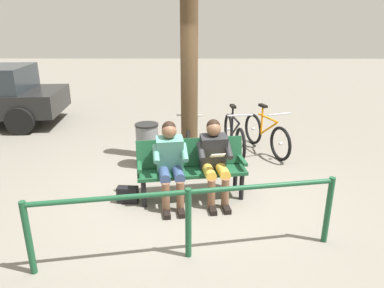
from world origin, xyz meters
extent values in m
plane|color=slate|center=(0.00, 0.00, 0.00)|extent=(40.00, 40.00, 0.00)
cube|color=#194C2D|center=(-0.03, 0.00, 0.42)|extent=(1.65, 0.69, 0.05)
cube|color=#194C2D|center=(0.00, -0.19, 0.66)|extent=(1.60, 0.39, 0.42)
cube|color=#194C2D|center=(-0.78, -0.12, 0.56)|extent=(0.12, 0.40, 0.05)
cube|color=#194C2D|center=(0.72, 0.12, 0.56)|extent=(0.12, 0.40, 0.05)
cylinder|color=black|center=(-0.77, 0.05, 0.20)|extent=(0.07, 0.07, 0.40)
cylinder|color=black|center=(0.65, 0.28, 0.20)|extent=(0.07, 0.07, 0.40)
cylinder|color=black|center=(-0.71, -0.29, 0.20)|extent=(0.07, 0.07, 0.40)
cylinder|color=black|center=(0.71, -0.05, 0.20)|extent=(0.07, 0.07, 0.40)
cube|color=#262628|center=(-0.34, -0.07, 0.71)|extent=(0.42, 0.36, 0.55)
sphere|color=brown|center=(-0.34, -0.05, 1.06)|extent=(0.21, 0.21, 0.21)
sphere|color=black|center=(-0.34, -0.08, 1.10)|extent=(0.20, 0.20, 0.20)
cylinder|color=gold|center=(-0.47, 0.11, 0.49)|extent=(0.21, 0.42, 0.15)
cylinder|color=brown|center=(-0.50, 0.31, 0.23)|extent=(0.11, 0.11, 0.45)
cube|color=black|center=(-0.52, 0.40, 0.04)|extent=(0.12, 0.23, 0.07)
cylinder|color=#262628|center=(-0.56, 0.01, 0.77)|extent=(0.14, 0.32, 0.23)
cylinder|color=gold|center=(-0.27, 0.14, 0.49)|extent=(0.21, 0.42, 0.15)
cylinder|color=brown|center=(-0.31, 0.34, 0.23)|extent=(0.11, 0.11, 0.45)
cube|color=black|center=(-0.32, 0.44, 0.04)|extent=(0.12, 0.23, 0.07)
cylinder|color=#262628|center=(-0.16, 0.08, 0.77)|extent=(0.14, 0.32, 0.23)
cube|color=silver|center=(-0.39, 0.22, 0.77)|extent=(0.22, 0.15, 0.09)
cube|color=#4C8C7A|center=(0.29, 0.03, 0.71)|extent=(0.42, 0.36, 0.55)
sphere|color=brown|center=(0.29, 0.05, 1.06)|extent=(0.21, 0.21, 0.21)
sphere|color=black|center=(0.29, 0.02, 1.10)|extent=(0.20, 0.20, 0.20)
cylinder|color=#334772|center=(0.16, 0.21, 0.49)|extent=(0.21, 0.42, 0.15)
cylinder|color=brown|center=(0.13, 0.41, 0.23)|extent=(0.11, 0.11, 0.45)
cube|color=black|center=(0.11, 0.51, 0.04)|extent=(0.12, 0.23, 0.07)
cylinder|color=#4C8C7A|center=(0.07, 0.12, 0.77)|extent=(0.14, 0.32, 0.23)
cylinder|color=#334772|center=(0.36, 0.24, 0.49)|extent=(0.21, 0.42, 0.15)
cylinder|color=brown|center=(0.33, 0.44, 0.23)|extent=(0.11, 0.11, 0.45)
cube|color=black|center=(0.31, 0.54, 0.04)|extent=(0.12, 0.23, 0.07)
cylinder|color=#4C8C7A|center=(0.47, 0.18, 0.77)|extent=(0.14, 0.32, 0.23)
cube|color=black|center=(0.91, 0.15, 0.12)|extent=(0.31, 0.16, 0.24)
cylinder|color=#4C3823|center=(0.02, -1.49, 1.69)|extent=(0.31, 0.31, 3.39)
cylinder|color=slate|center=(0.78, -1.21, 0.39)|extent=(0.40, 0.40, 0.77)
cylinder|color=black|center=(0.78, -1.21, 0.79)|extent=(0.42, 0.42, 0.03)
torus|color=black|center=(-1.69, -1.51, 0.33)|extent=(0.29, 0.64, 0.66)
cylinder|color=silver|center=(-1.69, -1.51, 0.33)|extent=(0.07, 0.07, 0.06)
torus|color=black|center=(-1.33, -2.47, 0.33)|extent=(0.29, 0.64, 0.66)
cylinder|color=silver|center=(-1.33, -2.47, 0.33)|extent=(0.07, 0.07, 0.06)
cylinder|color=orange|center=(-1.51, -1.99, 0.71)|extent=(0.26, 0.60, 0.04)
cylinder|color=orange|center=(-1.54, -1.91, 0.51)|extent=(0.25, 0.57, 0.43)
cylinder|color=orange|center=(-1.45, -2.16, 0.63)|extent=(0.04, 0.04, 0.55)
cube|color=black|center=(-1.45, -2.16, 0.91)|extent=(0.16, 0.24, 0.05)
cylinder|color=#B2B2B7|center=(-1.66, -1.61, 0.88)|extent=(0.46, 0.20, 0.03)
torus|color=black|center=(-0.92, -1.42, 0.33)|extent=(0.14, 0.66, 0.66)
cylinder|color=silver|center=(-0.92, -1.42, 0.33)|extent=(0.06, 0.07, 0.06)
torus|color=black|center=(-0.80, -2.44, 0.33)|extent=(0.14, 0.66, 0.66)
cylinder|color=silver|center=(-0.80, -2.44, 0.33)|extent=(0.06, 0.07, 0.06)
cylinder|color=black|center=(-0.86, -1.93, 0.71)|extent=(0.12, 0.63, 0.04)
cylinder|color=black|center=(-0.87, -1.85, 0.51)|extent=(0.11, 0.60, 0.43)
cylinder|color=black|center=(-0.84, -2.11, 0.63)|extent=(0.04, 0.04, 0.55)
cube|color=black|center=(-0.84, -2.11, 0.91)|extent=(0.12, 0.23, 0.05)
cylinder|color=#B2B2B7|center=(-0.91, -1.52, 0.88)|extent=(0.48, 0.09, 0.03)
torus|color=black|center=(0.03, -1.42, 0.33)|extent=(0.12, 0.66, 0.66)
cylinder|color=silver|center=(0.03, -1.42, 0.33)|extent=(0.06, 0.06, 0.06)
torus|color=black|center=(-0.06, -2.44, 0.33)|extent=(0.12, 0.66, 0.66)
cylinder|color=silver|center=(-0.06, -2.44, 0.33)|extent=(0.06, 0.06, 0.06)
cylinder|color=silver|center=(-0.01, -1.93, 0.71)|extent=(0.10, 0.63, 0.04)
cylinder|color=silver|center=(-0.01, -1.85, 0.51)|extent=(0.10, 0.60, 0.43)
cylinder|color=silver|center=(-0.03, -2.11, 0.63)|extent=(0.04, 0.04, 0.55)
cube|color=black|center=(-0.03, -2.11, 0.91)|extent=(0.11, 0.23, 0.05)
cylinder|color=#B2B2B7|center=(0.02, -1.52, 0.88)|extent=(0.48, 0.08, 0.03)
cylinder|color=#194C2D|center=(-1.64, 1.11, 0.42)|extent=(0.07, 0.07, 0.85)
cylinder|color=#194C2D|center=(0.00, 1.40, 0.42)|extent=(0.07, 0.07, 0.85)
cylinder|color=#194C2D|center=(1.64, 1.70, 0.42)|extent=(0.07, 0.07, 0.85)
cylinder|color=#194C2D|center=(0.00, 1.40, 0.81)|extent=(3.29, 0.64, 0.06)
cylinder|color=black|center=(3.97, -3.09, 0.32)|extent=(0.66, 0.27, 0.64)
cylinder|color=black|center=(4.13, -4.88, 0.32)|extent=(0.66, 0.27, 0.64)
camera|label=1|loc=(-0.06, 4.78, 2.55)|focal=33.04mm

